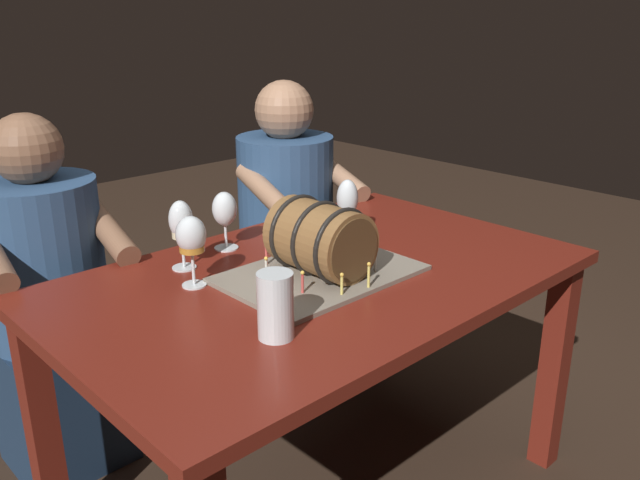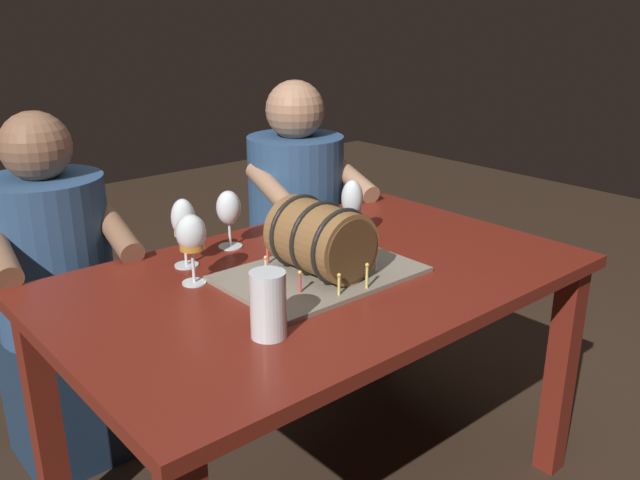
# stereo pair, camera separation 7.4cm
# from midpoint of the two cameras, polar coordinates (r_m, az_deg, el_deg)

# --- Properties ---
(dining_table) EXTENTS (1.40, 0.88, 0.73)m
(dining_table) POSITION_cam_midpoint_polar(r_m,az_deg,el_deg) (1.80, -1.22, -5.88)
(dining_table) COLOR maroon
(dining_table) RESTS_ON ground
(barrel_cake) EXTENTS (0.50, 0.35, 0.20)m
(barrel_cake) POSITION_cam_midpoint_polar(r_m,az_deg,el_deg) (1.70, -1.25, -0.42)
(barrel_cake) COLOR gray
(barrel_cake) RESTS_ON dining_table
(wine_glass_rose) EXTENTS (0.07, 0.07, 0.18)m
(wine_glass_rose) POSITION_cam_midpoint_polar(r_m,az_deg,el_deg) (1.98, 1.30, 3.33)
(wine_glass_rose) COLOR white
(wine_glass_rose) RESTS_ON dining_table
(wine_glass_amber) EXTENTS (0.08, 0.08, 0.18)m
(wine_glass_amber) POSITION_cam_midpoint_polar(r_m,az_deg,el_deg) (1.67, -12.32, 0.16)
(wine_glass_amber) COLOR white
(wine_glass_amber) RESTS_ON dining_table
(wine_glass_empty) EXTENTS (0.07, 0.07, 0.17)m
(wine_glass_empty) POSITION_cam_midpoint_polar(r_m,az_deg,el_deg) (1.92, -9.34, 2.52)
(wine_glass_empty) COLOR white
(wine_glass_empty) RESTS_ON dining_table
(wine_glass_white) EXTENTS (0.07, 0.07, 0.19)m
(wine_glass_white) POSITION_cam_midpoint_polar(r_m,az_deg,el_deg) (1.79, -13.07, 1.38)
(wine_glass_white) COLOR white
(wine_glass_white) RESTS_ON dining_table
(beer_pint) EXTENTS (0.08, 0.08, 0.15)m
(beer_pint) POSITION_cam_midpoint_polar(r_m,az_deg,el_deg) (1.40, -5.38, -5.93)
(beer_pint) COLOR white
(beer_pint) RESTS_ON dining_table
(person_seated_left) EXTENTS (0.42, 0.50, 1.12)m
(person_seated_left) POSITION_cam_midpoint_polar(r_m,az_deg,el_deg) (2.17, -23.12, -5.80)
(person_seated_left) COLOR #1B2D46
(person_seated_left) RESTS_ON ground
(person_seated_right) EXTENTS (0.47, 0.54, 1.15)m
(person_seated_right) POSITION_cam_midpoint_polar(r_m,az_deg,el_deg) (2.60, -3.70, 0.29)
(person_seated_right) COLOR #1B2D46
(person_seated_right) RESTS_ON ground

